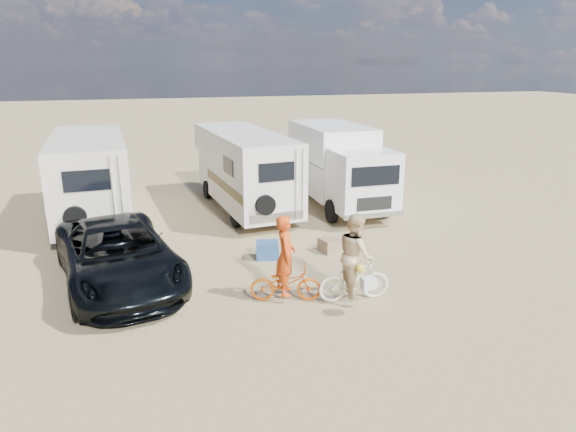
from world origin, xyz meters
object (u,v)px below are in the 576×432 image
object	(u,v)px
bike_woman	(354,280)
bike_man	(286,283)
rider_man	(286,263)
dark_suv	(118,255)
cooler	(267,250)
rider_woman	(355,262)
rv_main	(244,171)
rv_left	(91,179)
crate	(329,245)
box_truck	(340,168)
bike_parked	(358,199)

from	to	relation	value
bike_woman	bike_man	bearing A→B (deg)	78.04
bike_man	rider_man	distance (m)	0.50
dark_suv	cooler	xyz separation A→B (m)	(3.90, 0.57, -0.51)
bike_woman	rider_woman	size ratio (longest dim) A/B	0.88
rv_main	bike_man	distance (m)	7.91
cooler	rv_left	bearing A→B (deg)	145.13
rv_main	crate	bearing A→B (deg)	-80.26
box_truck	rider_woman	xyz separation A→B (m)	(-2.72, -7.54, -0.54)
rv_left	bike_woman	distance (m)	10.32
bike_woman	bike_parked	world-z (taller)	bike_woman
crate	rv_main	bearing A→B (deg)	104.54
box_truck	cooler	size ratio (longest dim) A/B	9.81
bike_woman	cooler	xyz separation A→B (m)	(-1.23, 3.11, -0.25)
rv_main	rv_left	size ratio (longest dim) A/B	1.04
rv_main	rv_left	world-z (taller)	rv_left
bike_woman	rv_left	bearing A→B (deg)	40.93
cooler	crate	bearing A→B (deg)	12.49
rv_left	cooler	bearing A→B (deg)	-50.17
box_truck	bike_parked	xyz separation A→B (m)	(0.38, -0.93, -1.00)
rv_left	bike_man	bearing A→B (deg)	-62.76
rv_main	bike_woman	size ratio (longest dim) A/B	4.05
box_truck	crate	xyz separation A→B (m)	(-2.11, -4.44, -1.29)
rv_main	rv_left	bearing A→B (deg)	174.45
dark_suv	rider_man	bearing A→B (deg)	-40.17
rv_main	cooler	bearing A→B (deg)	-100.36
dark_suv	cooler	size ratio (longest dim) A/B	8.89
box_truck	crate	size ratio (longest dim) A/B	12.09
bike_man	bike_woman	size ratio (longest dim) A/B	0.97
bike_parked	rv_left	bearing A→B (deg)	118.98
bike_parked	rv_main	bearing A→B (deg)	106.30
bike_parked	bike_woman	bearing A→B (deg)	-165.40
dark_suv	rider_man	world-z (taller)	rider_man
dark_suv	rider_man	distance (m)	4.20
rv_main	rider_woman	bearing A→B (deg)	-89.76
rider_man	crate	world-z (taller)	rider_man
bike_man	crate	distance (m)	3.38
box_truck	cooler	distance (m)	6.06
box_truck	bike_man	distance (m)	8.30
rv_main	rv_left	xyz separation A→B (m)	(-5.28, 0.07, 0.02)
box_truck	crate	distance (m)	5.08
rider_man	rider_woman	xyz separation A→B (m)	(1.49, -0.46, 0.02)
rv_left	bike_woman	size ratio (longest dim) A/B	3.90
rv_main	bike_man	size ratio (longest dim) A/B	4.18
rv_main	bike_parked	bearing A→B (deg)	-28.21
crate	bike_parked	bearing A→B (deg)	54.70
bike_man	rider_woman	distance (m)	1.65
rv_main	bike_man	world-z (taller)	rv_main
box_truck	cooler	xyz separation A→B (m)	(-3.95, -4.43, -1.24)
rider_woman	cooler	distance (m)	3.41
box_truck	rv_main	bearing A→B (deg)	168.59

